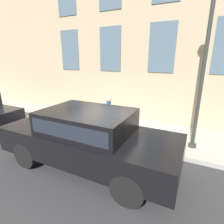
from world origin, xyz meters
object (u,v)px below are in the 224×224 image
object	(u,v)px
person	(109,111)
parked_car_black_near	(88,136)
fire_hydrant	(116,126)
street_lamp	(207,46)

from	to	relation	value
person	parked_car_black_near	size ratio (longest dim) A/B	0.29
fire_hydrant	parked_car_black_near	bearing A→B (deg)	-177.02
parked_car_black_near	fire_hydrant	bearing A→B (deg)	2.98
parked_car_black_near	person	bearing A→B (deg)	13.13
fire_hydrant	street_lamp	size ratio (longest dim) A/B	0.14
fire_hydrant	street_lamp	distance (m)	4.18
parked_car_black_near	street_lamp	size ratio (longest dim) A/B	0.97
fire_hydrant	street_lamp	bearing A→B (deg)	-85.25
street_lamp	parked_car_black_near	bearing A→B (deg)	130.45
street_lamp	fire_hydrant	bearing A→B (deg)	94.75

